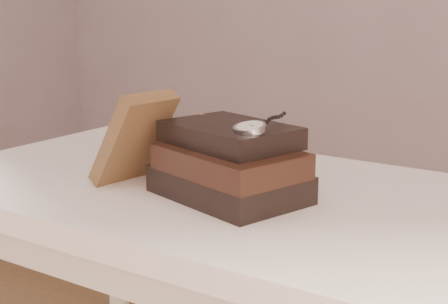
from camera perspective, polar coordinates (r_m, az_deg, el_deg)
The scene contains 5 objects.
table at distance 1.20m, azimuth -1.77°, elevation -6.80°, with size 1.00×0.60×0.75m.
book_stack at distance 1.07m, azimuth 0.49°, elevation -1.08°, with size 0.28×0.23×0.12m.
journal at distance 1.14m, azimuth -7.76°, elevation 1.19°, with size 0.03×0.11×0.18m, color #472E1B.
pocket_watch at distance 1.00m, azimuth 2.38°, elevation 2.15°, with size 0.06×0.16×0.02m.
eyeglasses at distance 1.18m, azimuth 0.79°, elevation 0.92°, with size 0.13×0.14×0.05m.
Camera 1 is at (0.66, -0.57, 1.07)m, focal length 53.09 mm.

